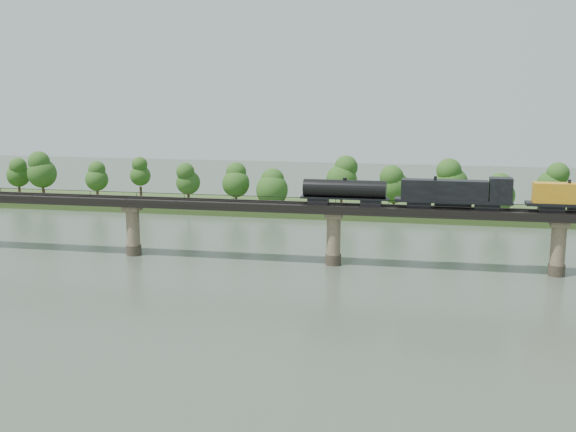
# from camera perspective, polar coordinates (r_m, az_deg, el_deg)

# --- Properties ---
(ground) EXTENTS (400.00, 400.00, 0.00)m
(ground) POSITION_cam_1_polar(r_m,az_deg,el_deg) (108.11, 1.45, -7.77)
(ground) COLOR #374435
(ground) RESTS_ON ground
(far_bank) EXTENTS (300.00, 24.00, 1.60)m
(far_bank) POSITION_cam_1_polar(r_m,az_deg,el_deg) (189.85, 5.82, 0.49)
(far_bank) COLOR #2E471C
(far_bank) RESTS_ON ground
(bridge) EXTENTS (236.00, 30.00, 11.50)m
(bridge) POSITION_cam_1_polar(r_m,az_deg,el_deg) (135.31, 3.62, -1.61)
(bridge) COLOR #473A2D
(bridge) RESTS_ON ground
(bridge_superstructure) EXTENTS (220.00, 4.90, 0.75)m
(bridge_superstructure) POSITION_cam_1_polar(r_m,az_deg,el_deg) (134.11, 3.65, 1.04)
(bridge_superstructure) COLOR black
(bridge_superstructure) RESTS_ON bridge
(far_treeline) EXTENTS (289.06, 17.54, 13.60)m
(far_treeline) POSITION_cam_1_polar(r_m,az_deg,el_deg) (185.14, 3.20, 2.78)
(far_treeline) COLOR #382619
(far_treeline) RESTS_ON far_bank
(freight_train) EXTENTS (83.78, 3.26, 5.77)m
(freight_train) POSITION_cam_1_polar(r_m,az_deg,el_deg) (134.05, 19.53, 1.50)
(freight_train) COLOR black
(freight_train) RESTS_ON bridge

